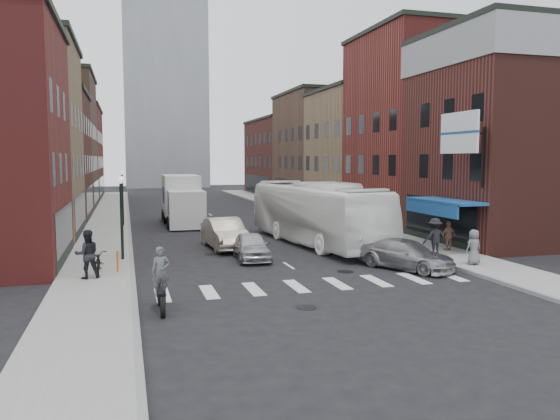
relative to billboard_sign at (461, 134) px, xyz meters
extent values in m
plane|color=black|center=(-8.59, -0.50, -6.13)|extent=(160.00, 160.00, 0.00)
cube|color=gray|center=(-17.09, 21.50, -6.06)|extent=(3.00, 74.00, 0.15)
cube|color=gray|center=(-0.09, 21.50, -6.06)|extent=(3.00, 74.00, 0.15)
cube|color=gray|center=(-15.59, 21.50, -6.13)|extent=(0.20, 74.00, 0.16)
cube|color=gray|center=(-1.59, 21.50, -6.13)|extent=(0.20, 74.00, 0.16)
cube|color=silver|center=(-8.59, -3.50, -6.13)|extent=(12.00, 2.20, 0.01)
cube|color=black|center=(-18.61, 4.00, -4.53)|extent=(0.08, 7.20, 2.20)
cube|color=black|center=(-18.61, 13.50, -4.53)|extent=(0.08, 8.00, 2.20)
cube|color=#4A201A|center=(-23.59, 23.50, -1.13)|extent=(10.00, 10.00, 10.00)
cube|color=black|center=(-18.61, 23.50, -4.53)|extent=(0.08, 8.00, 2.20)
cube|color=black|center=(-23.59, 23.50, 4.02)|extent=(10.30, 10.20, 0.30)
cube|color=brown|center=(-23.59, 34.50, 0.37)|extent=(10.00, 12.00, 13.00)
cube|color=black|center=(-18.61, 34.50, -4.53)|extent=(0.08, 9.60, 2.20)
cube|color=black|center=(-23.59, 34.50, 7.02)|extent=(10.30, 12.20, 0.30)
cube|color=maroon|center=(-23.59, 48.50, -0.63)|extent=(10.00, 16.00, 11.00)
cube|color=black|center=(-18.61, 48.50, -4.53)|extent=(0.08, 12.80, 2.20)
cube|color=black|center=(-23.59, 48.50, 5.02)|extent=(10.30, 16.20, 0.30)
cube|color=#4A201A|center=(6.41, 4.00, -0.13)|extent=(10.00, 9.00, 12.00)
cube|color=black|center=(1.43, 4.00, -4.53)|extent=(0.08, 7.20, 2.20)
cube|color=black|center=(6.41, 4.00, 6.02)|extent=(10.30, 9.20, 0.30)
cube|color=maroon|center=(6.41, 13.50, 0.87)|extent=(10.00, 10.00, 14.00)
cube|color=black|center=(1.43, 13.50, -4.53)|extent=(0.08, 8.00, 2.20)
cube|color=black|center=(6.41, 13.50, 8.02)|extent=(10.30, 10.20, 0.30)
cube|color=#90764F|center=(6.41, 23.50, -0.63)|extent=(10.00, 10.00, 11.00)
cube|color=black|center=(1.43, 23.50, -4.53)|extent=(0.08, 8.00, 2.20)
cube|color=black|center=(6.41, 23.50, 5.02)|extent=(10.30, 10.20, 0.30)
cube|color=brown|center=(6.41, 34.50, -0.13)|extent=(10.00, 12.00, 12.00)
cube|color=black|center=(1.43, 34.50, -4.53)|extent=(0.08, 9.60, 2.20)
cube|color=black|center=(6.41, 34.50, 6.02)|extent=(10.30, 12.20, 0.30)
cube|color=#4A201A|center=(6.41, 48.50, -1.13)|extent=(10.00, 16.00, 10.00)
cube|color=black|center=(1.43, 48.50, -4.53)|extent=(0.08, 12.80, 2.20)
cube|color=black|center=(6.41, 48.50, 4.02)|extent=(10.30, 16.20, 0.30)
cube|color=navy|center=(0.51, 2.00, -3.43)|extent=(1.80, 5.00, 0.15)
cube|color=navy|center=(-0.34, 2.00, -3.78)|extent=(0.10, 5.00, 0.70)
cylinder|color=black|center=(1.31, 0.00, -1.13)|extent=(0.12, 0.12, 3.00)
cylinder|color=black|center=(0.61, 0.00, 0.07)|extent=(1.40, 0.08, 0.08)
cube|color=silver|center=(-0.09, 0.00, 0.07)|extent=(0.12, 3.00, 2.00)
cube|color=#9399A0|center=(-8.59, 77.50, 18.87)|extent=(14.00, 14.00, 50.00)
cylinder|color=black|center=(-15.99, 3.50, -4.13)|extent=(0.14, 0.14, 4.00)
cylinder|color=black|center=(-15.99, 3.50, -2.13)|extent=(0.06, 0.90, 0.06)
sphere|color=white|center=(-15.99, 3.05, -2.18)|extent=(0.32, 0.32, 0.32)
sphere|color=white|center=(-15.99, 3.95, -2.18)|extent=(0.32, 0.32, 0.32)
cylinder|color=black|center=(-15.99, 17.50, -4.13)|extent=(0.14, 0.14, 4.00)
cylinder|color=black|center=(-15.99, 17.50, -2.13)|extent=(0.06, 0.90, 0.06)
sphere|color=white|center=(-15.99, 17.05, -2.18)|extent=(0.32, 0.32, 0.32)
sphere|color=white|center=(-15.99, 17.95, -2.18)|extent=(0.32, 0.32, 0.32)
cylinder|color=#D8590C|center=(-16.19, 0.50, -5.58)|extent=(0.08, 0.08, 0.80)
cylinder|color=#D8590C|center=(-16.19, 1.10, -5.58)|extent=(0.08, 0.08, 0.80)
cube|color=silver|center=(-11.69, 15.06, -4.73)|extent=(2.54, 2.75, 2.60)
cube|color=black|center=(-11.69, 15.06, -4.47)|extent=(2.56, 1.50, 1.14)
cube|color=silver|center=(-11.69, 19.00, -3.95)|extent=(2.70, 5.45, 3.01)
cube|color=navy|center=(-11.69, 19.00, -3.95)|extent=(2.68, 2.13, 1.25)
cube|color=black|center=(-11.69, 18.80, -5.67)|extent=(2.42, 6.79, 0.36)
cylinder|color=black|center=(-12.88, 15.27, -5.67)|extent=(0.29, 0.93, 0.93)
cylinder|color=black|center=(-10.49, 15.27, -5.67)|extent=(0.29, 0.93, 0.93)
cylinder|color=black|center=(-12.88, 18.80, -5.67)|extent=(0.29, 0.93, 0.93)
cylinder|color=black|center=(-10.49, 18.80, -5.67)|extent=(0.29, 0.93, 0.93)
cylinder|color=black|center=(-12.88, 20.87, -5.67)|extent=(0.29, 0.93, 0.93)
cylinder|color=black|center=(-10.49, 20.87, -5.67)|extent=(0.29, 0.93, 0.93)
cylinder|color=black|center=(-14.76, -4.88, -5.81)|extent=(0.14, 0.64, 0.64)
cylinder|color=black|center=(-14.76, -6.33, -5.81)|extent=(0.14, 0.64, 0.64)
cube|color=black|center=(-14.76, -5.61, -5.60)|extent=(0.25, 1.16, 0.34)
cube|color=black|center=(-14.76, -5.07, -5.21)|extent=(0.53, 0.06, 0.06)
imported|color=#4D5154|center=(-14.76, -5.70, -4.80)|extent=(0.59, 0.39, 1.60)
imported|color=white|center=(-5.21, 6.24, -4.32)|extent=(4.46, 13.25, 3.62)
imported|color=#B6B5BA|center=(-9.90, 2.50, -5.47)|extent=(1.84, 4.02, 1.33)
imported|color=#BFB29B|center=(-10.56, 6.12, -5.30)|extent=(2.08, 5.15, 1.66)
imported|color=#A2A2A6|center=(-3.75, -1.70, -5.47)|extent=(3.75, 4.87, 1.32)
imported|color=black|center=(-16.95, 0.41, -5.47)|extent=(0.74, 1.96, 1.02)
imported|color=black|center=(-17.32, -0.51, -5.00)|extent=(1.04, 0.73, 1.96)
imported|color=black|center=(-1.19, 0.12, -5.04)|extent=(1.23, 0.63, 1.89)
imported|color=#94644B|center=(0.43, 1.43, -5.21)|extent=(0.98, 0.64, 1.55)
imported|color=slate|center=(-0.66, -2.26, -5.18)|extent=(0.83, 0.58, 1.60)
camera|label=1|loc=(-15.80, -23.34, -1.20)|focal=35.00mm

